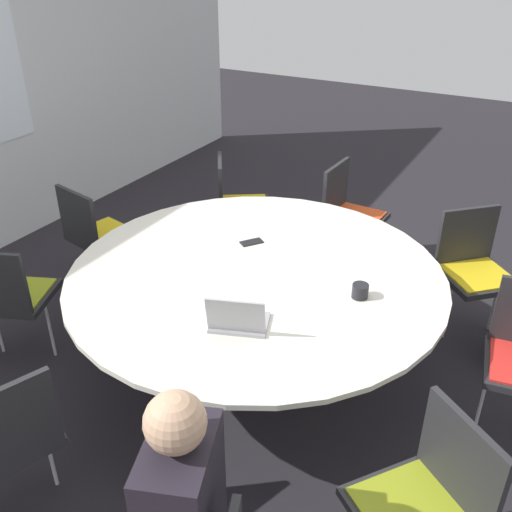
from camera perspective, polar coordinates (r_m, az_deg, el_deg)
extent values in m
plane|color=black|center=(3.72, 0.00, -11.23)|extent=(16.00, 16.00, 0.00)
cylinder|color=#B7B7BC|center=(3.71, 0.00, -11.11)|extent=(0.64, 0.64, 0.02)
cylinder|color=#B7B7BC|center=(3.49, 0.00, -6.74)|extent=(0.18, 0.18, 0.68)
cylinder|color=silver|center=(3.30, 0.00, -1.74)|extent=(2.17, 2.17, 0.03)
cube|color=olive|center=(2.49, 15.37, -23.42)|extent=(0.53, 0.53, 0.01)
cube|color=#262628|center=(2.44, 19.82, -18.69)|extent=(0.28, 0.35, 0.40)
cylinder|color=silver|center=(3.46, 21.75, -12.83)|extent=(0.02, 0.02, 0.43)
cube|color=#262628|center=(4.04, 21.29, -2.05)|extent=(0.61, 0.61, 0.04)
cube|color=gold|center=(4.03, 21.35, -1.73)|extent=(0.53, 0.54, 0.01)
cube|color=#262628|center=(4.07, 20.35, 1.97)|extent=(0.31, 0.32, 0.40)
cylinder|color=silver|center=(4.26, 22.73, -4.40)|extent=(0.02, 0.02, 0.43)
cylinder|color=silver|center=(4.06, 18.60, -5.24)|extent=(0.02, 0.02, 0.43)
cube|color=#262628|center=(4.63, 9.97, 3.68)|extent=(0.46, 0.44, 0.04)
cube|color=#E04C1E|center=(4.62, 10.00, 3.97)|extent=(0.40, 0.39, 0.01)
cube|color=#262628|center=(4.61, 7.96, 6.73)|extent=(0.42, 0.05, 0.40)
cylinder|color=silver|center=(4.88, 10.57, 1.97)|extent=(0.02, 0.02, 0.43)
cylinder|color=silver|center=(4.58, 8.84, 0.22)|extent=(0.02, 0.02, 0.43)
cube|color=#262628|center=(4.76, -1.14, 4.91)|extent=(0.60, 0.59, 0.04)
cube|color=gold|center=(4.75, -1.14, 5.19)|extent=(0.53, 0.52, 0.01)
cube|color=#262628|center=(4.67, -3.57, 7.29)|extent=(0.37, 0.25, 0.40)
cylinder|color=silver|center=(5.03, -1.21, 3.32)|extent=(0.02, 0.02, 0.43)
cylinder|color=silver|center=(4.70, -1.01, 1.40)|extent=(0.02, 0.02, 0.43)
cube|color=#262628|center=(4.44, -14.94, 1.97)|extent=(0.50, 0.52, 0.04)
cube|color=gold|center=(4.43, -14.98, 2.27)|extent=(0.44, 0.45, 0.01)
cube|color=#262628|center=(4.26, -17.43, 3.67)|extent=(0.11, 0.42, 0.40)
cylinder|color=silver|center=(4.69, -15.87, 0.08)|extent=(0.02, 0.02, 0.43)
cylinder|color=silver|center=(4.42, -13.20, -1.42)|extent=(0.02, 0.02, 0.43)
cube|color=#262628|center=(3.88, -22.90, -3.74)|extent=(0.56, 0.57, 0.04)
cube|color=olive|center=(3.87, -22.97, -3.42)|extent=(0.49, 0.50, 0.01)
cylinder|color=silver|center=(3.93, -19.91, -6.84)|extent=(0.02, 0.02, 0.43)
cube|color=#262628|center=(2.92, -24.06, -16.31)|extent=(0.56, 0.54, 0.04)
cube|color=olive|center=(2.90, -24.17, -15.95)|extent=(0.49, 0.48, 0.01)
cube|color=#262628|center=(2.63, -23.59, -15.44)|extent=(0.40, 0.17, 0.40)
cylinder|color=silver|center=(3.11, -19.92, -18.12)|extent=(0.02, 0.02, 0.43)
cube|color=#231E28|center=(2.11, -7.34, -23.30)|extent=(0.41, 0.33, 0.55)
sphere|color=tan|center=(1.83, -8.10, -16.14)|extent=(0.20, 0.20, 0.20)
cube|color=#99999E|center=(2.86, -1.65, -6.67)|extent=(0.29, 0.34, 0.02)
cube|color=#99999E|center=(2.72, -2.06, -6.01)|extent=(0.15, 0.28, 0.20)
cube|color=black|center=(2.72, -2.04, -5.94)|extent=(0.12, 0.25, 0.17)
cylinder|color=black|center=(3.09, 10.38, -3.46)|extent=(0.09, 0.09, 0.08)
cube|color=black|center=(3.59, -0.45, 1.39)|extent=(0.15, 0.14, 0.01)
cube|color=black|center=(4.02, 24.19, -8.18)|extent=(0.36, 0.16, 0.28)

